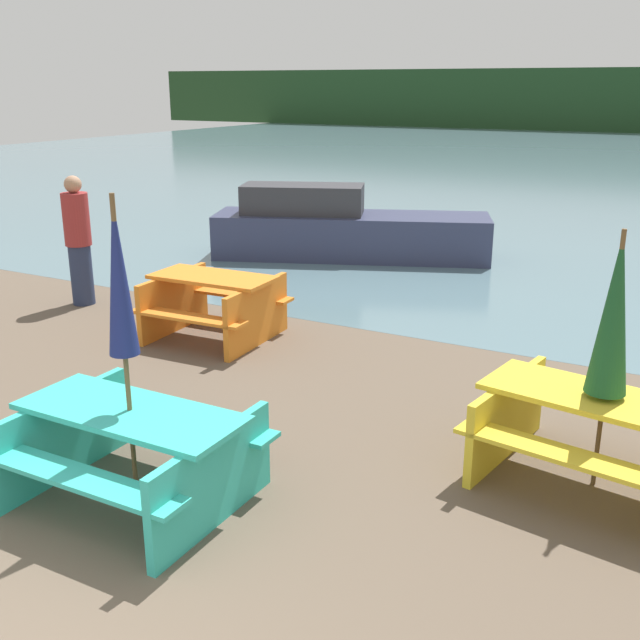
{
  "coord_description": "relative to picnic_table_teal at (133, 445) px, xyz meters",
  "views": [
    {
      "loc": [
        3.11,
        -1.56,
        3.02
      ],
      "look_at": [
        -0.15,
        4.46,
        0.85
      ],
      "focal_mm": 42.0,
      "sensor_mm": 36.0,
      "label": 1
    }
  ],
  "objects": [
    {
      "name": "person",
      "position": [
        -4.27,
        3.7,
        0.46
      ],
      "size": [
        0.36,
        0.36,
        1.82
      ],
      "color": "#283351",
      "rests_on": "ground_plane"
    },
    {
      "name": "umbrella_navy",
      "position": [
        0.0,
        -0.0,
        1.27
      ],
      "size": [
        0.22,
        0.22,
        2.32
      ],
      "color": "brown",
      "rests_on": "ground_plane"
    },
    {
      "name": "picnic_table_orange",
      "position": [
        -1.73,
        3.38,
        0.01
      ],
      "size": [
        1.56,
        1.44,
        0.79
      ],
      "rotation": [
        0.0,
        0.0,
        0.04
      ],
      "color": "orange",
      "rests_on": "ground_plane"
    },
    {
      "name": "picnic_table_teal",
      "position": [
        0.0,
        0.0,
        0.0
      ],
      "size": [
        1.75,
        1.39,
        0.74
      ],
      "rotation": [
        0.0,
        0.0,
        -0.0
      ],
      "color": "#33B7A8",
      "rests_on": "ground_plane"
    },
    {
      "name": "umbrella_darkgreen",
      "position": [
        3.03,
        1.89,
        0.95
      ],
      "size": [
        0.31,
        0.31,
        2.04
      ],
      "color": "brown",
      "rests_on": "ground_plane"
    },
    {
      "name": "boat",
      "position": [
        -2.37,
        8.18,
        0.05
      ],
      "size": [
        5.02,
        2.98,
        1.3
      ],
      "rotation": [
        0.0,
        0.0,
        0.38
      ],
      "color": "#333856",
      "rests_on": "water"
    },
    {
      "name": "picnic_table_yellow",
      "position": [
        3.03,
        1.89,
        0.01
      ],
      "size": [
        1.99,
        1.65,
        0.74
      ],
      "rotation": [
        0.0,
        0.0,
        -0.16
      ],
      "color": "yellow",
      "rests_on": "ground_plane"
    }
  ]
}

